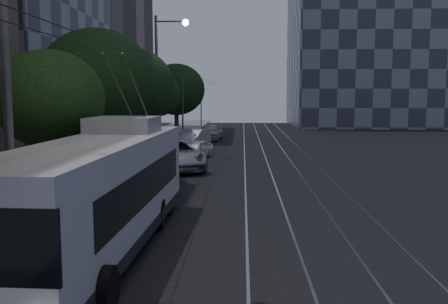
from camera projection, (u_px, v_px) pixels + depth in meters
name	position (u px, v px, depth m)	size (l,w,h in m)	color
ground	(238.00, 235.00, 15.52)	(120.00, 120.00, 0.00)	black
sidewalk	(136.00, 154.00, 35.64)	(5.00, 90.00, 0.15)	gray
tram_rails	(276.00, 156.00, 35.27)	(4.52, 90.00, 0.02)	gray
overhead_wires	(170.00, 107.00, 35.15)	(2.23, 90.00, 6.00)	black
building_distant_right	(374.00, 37.00, 68.03)	(22.00, 18.00, 24.00)	#393D48
trolleybus	(101.00, 192.00, 13.78)	(2.92, 12.21, 5.63)	silver
pickup_silver	(175.00, 155.00, 28.96)	(2.83, 6.14, 1.71)	#97999E
car_white_a	(196.00, 149.00, 34.14)	(1.43, 3.55, 1.21)	silver
car_white_b	(188.00, 142.00, 38.83)	(1.85, 4.55, 1.32)	white
car_white_c	(193.00, 139.00, 39.89)	(1.63, 4.67, 1.54)	#B8B8BC
car_white_d	(211.00, 132.00, 47.04)	(1.84, 4.58, 1.56)	#B1B1B5
tree_1	(50.00, 100.00, 17.63)	(3.86, 3.86, 5.95)	#33261C
tree_2	(97.00, 81.00, 24.39)	(5.59, 5.59, 7.55)	#33261C
tree_3	(131.00, 87.00, 31.80)	(5.57, 5.57, 7.32)	#33261C
tree_4	(157.00, 95.00, 41.29)	(4.02, 4.02, 6.10)	#33261C
tree_5	(176.00, 90.00, 50.56)	(5.80, 5.80, 7.41)	#33261C
streetlamp_far	(163.00, 72.00, 34.31)	(2.35, 0.44, 9.66)	#4E4E50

